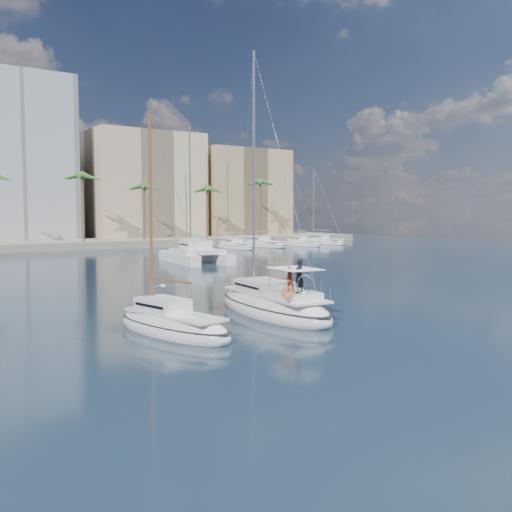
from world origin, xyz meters
TOP-DOWN VIEW (x-y plane):
  - ground at (0.00, 0.00)m, footprint 160.00×160.00m
  - quay at (0.00, 61.00)m, footprint 120.00×14.00m
  - building_beige at (22.00, 70.00)m, footprint 20.00×14.00m
  - building_tan_right at (42.00, 68.00)m, footprint 18.00×12.00m
  - palm_centre at (0.00, 57.00)m, footprint 3.60×3.60m
  - palm_right at (34.00, 57.00)m, footprint 3.60×3.60m
  - main_sloop at (-1.70, -3.88)m, footprint 4.37×10.84m
  - small_sloop at (-8.59, -5.34)m, footprint 3.90×8.04m
  - catamaran at (10.25, 27.39)m, footprint 6.47×11.05m
  - seagull at (-4.91, 3.60)m, footprint 1.19×0.51m
  - moored_yacht_a at (20.00, 47.00)m, footprint 3.37×9.52m
  - moored_yacht_b at (26.50, 45.00)m, footprint 3.32×10.83m
  - moored_yacht_c at (33.00, 47.00)m, footprint 3.98×12.33m
  - moored_yacht_d at (39.50, 45.00)m, footprint 3.52×9.55m
  - moored_yacht_e at (46.00, 47.00)m, footprint 4.61×11.11m

SIDE VIEW (x-z plane):
  - ground at x=0.00m, z-range 0.00..0.00m
  - moored_yacht_a at x=20.00m, z-range -5.95..5.95m
  - moored_yacht_b at x=26.50m, z-range -6.86..6.86m
  - moored_yacht_c at x=33.00m, z-range -7.77..7.77m
  - moored_yacht_d at x=39.50m, z-range -5.95..5.95m
  - moored_yacht_e at x=46.00m, z-range -6.86..6.86m
  - small_sloop at x=-8.59m, z-range -5.13..5.95m
  - main_sloop at x=-1.70m, z-range -7.34..8.35m
  - quay at x=0.00m, z-range 0.00..1.20m
  - seagull at x=-4.91m, z-range 0.90..1.12m
  - catamaran at x=10.25m, z-range -6.64..8.85m
  - building_tan_right at x=42.00m, z-range 0.00..18.00m
  - building_beige at x=22.00m, z-range 0.00..20.00m
  - palm_centre at x=0.00m, z-range 4.13..16.43m
  - palm_right at x=34.00m, z-range 4.13..16.43m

